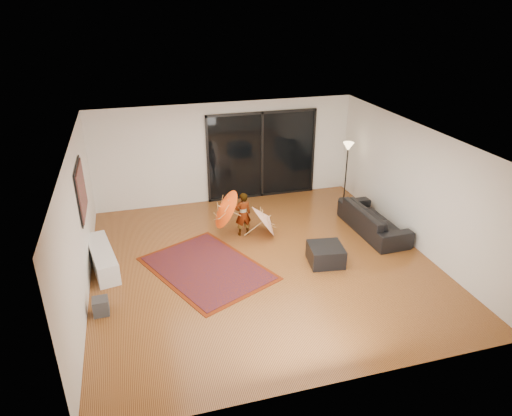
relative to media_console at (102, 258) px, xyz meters
name	(u,v)px	position (x,y,z in m)	size (l,w,h in m)	color
floor	(263,262)	(3.25, -0.71, -0.23)	(7.00, 7.00, 0.00)	#9A5D2A
ceiling	(263,139)	(3.25, -0.71, 2.47)	(7.00, 7.00, 0.00)	white
wall_back	(226,153)	(3.25, 2.79, 1.12)	(7.00, 7.00, 0.00)	silver
wall_front	(337,309)	(3.25, -4.21, 1.12)	(7.00, 7.00, 0.00)	silver
wall_left	(78,226)	(-0.25, -0.71, 1.12)	(7.00, 7.00, 0.00)	silver
wall_right	(416,187)	(6.75, -0.71, 1.12)	(7.00, 7.00, 0.00)	silver
sliding_door	(262,155)	(4.25, 2.76, 0.97)	(3.06, 0.07, 2.40)	black
painting	(81,190)	(-0.21, 0.29, 1.42)	(0.04, 1.28, 1.08)	black
media_console	(102,258)	(0.00, 0.00, 0.00)	(0.41, 1.64, 0.45)	white
speaker	(101,306)	(0.00, -1.59, -0.07)	(0.27, 0.27, 0.31)	#424244
persian_rug	(207,268)	(2.07, -0.63, -0.22)	(2.82, 3.19, 0.02)	#5E1D08
sofa	(374,220)	(6.20, -0.06, 0.08)	(2.12, 0.83, 0.62)	black
ottoman	(326,254)	(4.53, -1.07, -0.03)	(0.70, 0.70, 0.40)	black
floor_lamp	(348,155)	(6.35, 1.82, 1.08)	(0.29, 0.29, 1.66)	black
child	(243,214)	(3.17, 0.63, 0.31)	(0.39, 0.26, 1.07)	#999999
parasol_orange	(220,210)	(2.62, 0.58, 0.51)	(0.64, 0.94, 0.92)	#FF4C0D
parasol_white	(269,215)	(3.77, 0.48, 0.28)	(0.65, 0.87, 0.95)	white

